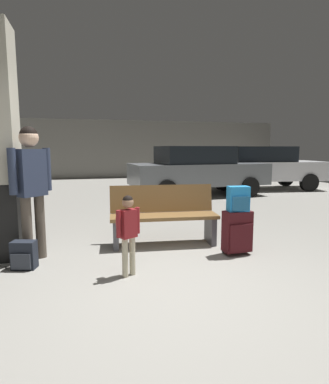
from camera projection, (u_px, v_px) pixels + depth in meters
name	position (u px, v px, depth m)	size (l,w,h in m)	color
ground_plane	(128.00, 216.00, 7.10)	(18.00, 18.00, 0.10)	gray
garage_back_wall	(103.00, 149.00, 15.41)	(18.00, 0.12, 2.80)	slate
bench	(163.00, 215.00, 4.85)	(1.64, 0.66, 0.89)	brown
suitcase	(237.00, 232.00, 4.37)	(0.39, 0.26, 0.60)	#471419
backpack_bright	(238.00, 199.00, 4.30)	(0.29, 0.21, 0.34)	#268CD8
child	(128.00, 227.00, 3.59)	(0.28, 0.19, 0.93)	beige
adult	(31.00, 179.00, 4.07)	(0.46, 0.43, 1.72)	brown
backpack_dark_floor	(24.00, 255.00, 3.86)	(0.31, 0.25, 0.34)	#1E232D
parked_car_near	(197.00, 169.00, 9.77)	(4.22, 2.04, 1.51)	slate
parked_car_side	(262.00, 167.00, 11.32)	(4.27, 2.16, 1.51)	silver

